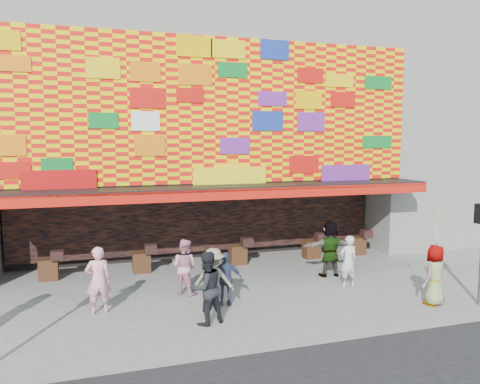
{
  "coord_description": "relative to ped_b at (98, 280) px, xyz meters",
  "views": [
    {
      "loc": [
        -3.97,
        -11.55,
        4.61
      ],
      "look_at": [
        0.28,
        2.0,
        2.99
      ],
      "focal_mm": 35.0,
      "sensor_mm": 36.0,
      "label": 1
    }
  ],
  "objects": [
    {
      "name": "shop_building",
      "position": [
        3.96,
        7.14,
        4.34
      ],
      "size": [
        15.2,
        9.4,
        10.0
      ],
      "color": "gray",
      "rests_on": "ground"
    },
    {
      "name": "ped_b",
      "position": [
        0.0,
        0.0,
        0.0
      ],
      "size": [
        0.67,
        0.45,
        1.8
      ],
      "primitive_type": "imported",
      "rotation": [
        0.0,
        0.0,
        3.17
      ],
      "color": "pink",
      "rests_on": "ground"
    },
    {
      "name": "ped_i",
      "position": [
        2.47,
        0.85,
        -0.07
      ],
      "size": [
        1.02,
        1.0,
        1.66
      ],
      "primitive_type": "imported",
      "rotation": [
        0.0,
        0.0,
        2.42
      ],
      "color": "pink",
      "rests_on": "ground"
    },
    {
      "name": "ped_d",
      "position": [
        2.97,
        -0.68,
        -0.05
      ],
      "size": [
        1.26,
        1.04,
        1.69
      ],
      "primitive_type": "imported",
      "rotation": [
        0.0,
        0.0,
        2.7
      ],
      "color": "gray",
      "rests_on": "ground"
    },
    {
      "name": "neighbor_right",
      "position": [
        16.96,
        6.96,
        5.1
      ],
      "size": [
        11.0,
        8.0,
        12.0
      ],
      "primitive_type": "cube",
      "color": "gray",
      "rests_on": "ground"
    },
    {
      "name": "ped_c",
      "position": [
        2.56,
        -1.58,
        0.02
      ],
      "size": [
        1.07,
        0.95,
        1.84
      ],
      "primitive_type": "imported",
      "rotation": [
        0.0,
        0.0,
        3.47
      ],
      "color": "black",
      "rests_on": "ground"
    },
    {
      "name": "ped_e",
      "position": [
        3.38,
        -0.48,
        -0.15
      ],
      "size": [
        0.92,
        0.47,
        1.51
      ],
      "primitive_type": "imported",
      "rotation": [
        0.0,
        0.0,
        3.02
      ],
      "color": "#374460",
      "rests_on": "ground"
    },
    {
      "name": "ground",
      "position": [
        3.96,
        -1.04,
        -0.9
      ],
      "size": [
        90.0,
        90.0,
        0.0
      ],
      "primitive_type": "plane",
      "color": "slate",
      "rests_on": "ground"
    },
    {
      "name": "ped_g",
      "position": [
        8.94,
        -2.15,
        -0.05
      ],
      "size": [
        0.96,
        0.78,
        1.69
      ],
      "primitive_type": "imported",
      "rotation": [
        0.0,
        0.0,
        3.48
      ],
      "color": "gray",
      "rests_on": "ground"
    },
    {
      "name": "ped_f",
      "position": [
        7.48,
        1.19,
        0.04
      ],
      "size": [
        1.81,
        0.79,
        1.89
      ],
      "primitive_type": "imported",
      "rotation": [
        0.0,
        0.0,
        3.01
      ],
      "color": "gray",
      "rests_on": "ground"
    },
    {
      "name": "ped_h",
      "position": [
        7.5,
        0.02,
        -0.09
      ],
      "size": [
        0.59,
        0.39,
        1.61
      ],
      "primitive_type": "imported",
      "rotation": [
        0.0,
        0.0,
        3.13
      ],
      "color": "silver",
      "rests_on": "ground"
    },
    {
      "name": "parasol",
      "position": [
        8.94,
        -2.15,
        1.3
      ],
      "size": [
        1.32,
        1.34,
        1.95
      ],
      "color": "#FFE6A0",
      "rests_on": "ground"
    }
  ]
}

